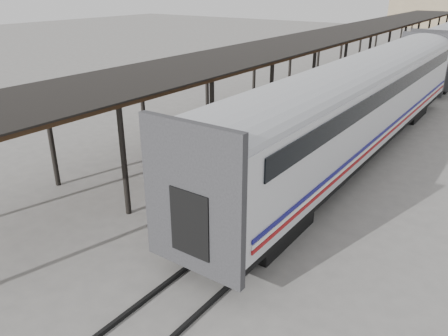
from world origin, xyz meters
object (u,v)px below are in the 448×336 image
baggage_cart (195,202)px  porter (188,184)px  luggage_tug (318,92)px  pedestrian (279,104)px

baggage_cart → porter: (0.25, -0.65, 1.01)m
luggage_tug → porter: size_ratio=1.00×
porter → pedestrian: (-3.95, 13.25, -0.83)m
baggage_cart → pedestrian: (-3.70, 12.60, 0.18)m
baggage_cart → luggage_tug: (-3.55, 18.00, -0.07)m
baggage_cart → pedestrian: bearing=92.9°
pedestrian → porter: bearing=101.0°
baggage_cart → pedestrian: size_ratio=1.58×
luggage_tug → porter: 19.07m
luggage_tug → porter: bearing=-64.5°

